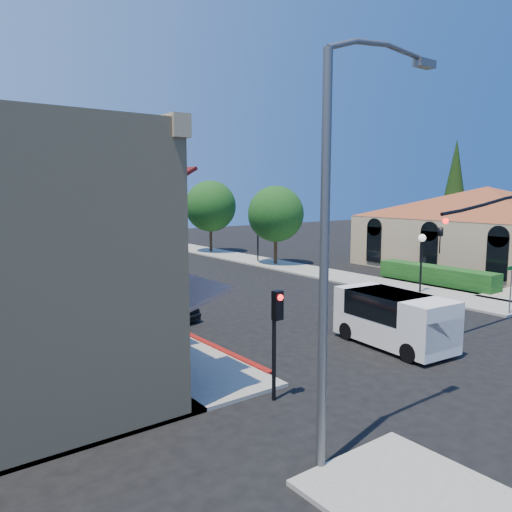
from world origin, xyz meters
TOP-DOWN VIEW (x-y plane):
  - ground at (0.00, 0.00)m, footprint 120.00×120.00m
  - sidewalk_left at (-8.75, 27.00)m, footprint 3.50×50.00m
  - sidewalk_right at (8.75, 27.00)m, footprint 3.50×50.00m
  - curb_red_strip at (-6.90, 8.00)m, footprint 0.25×10.00m
  - mission_building at (21.99, 11.50)m, footprint 30.12×30.12m
  - hedge at (11.70, 9.00)m, footprint 1.40×8.00m
  - conifer_far at (28.00, 18.00)m, footprint 3.20×3.20m
  - street_tree_a at (8.80, 22.00)m, footprint 4.56×4.56m
  - street_tree_b at (8.80, 32.00)m, footprint 4.94×4.94m
  - secondary_signal at (-8.00, 1.41)m, footprint 0.28×0.42m
  - cobra_streetlight at (-9.15, -2.00)m, footprint 3.60×0.25m
  - street_name_sign at (7.50, 2.20)m, footprint 0.80×0.06m
  - lamppost_left_near at (-8.50, 8.00)m, footprint 0.44×0.44m
  - lamppost_left_far at (-8.50, 22.00)m, footprint 0.44×0.44m
  - lamppost_right_near at (8.50, 8.00)m, footprint 0.44×0.44m
  - lamppost_right_far at (8.50, 24.00)m, footprint 0.44×0.44m
  - white_van at (-1.00, 2.56)m, footprint 2.50×4.97m
  - parked_car_a at (-6.20, 12.00)m, footprint 2.10×4.17m
  - parked_car_b at (-5.01, 18.26)m, footprint 1.45×3.50m
  - parked_car_c at (-4.80, 21.70)m, footprint 2.03×4.39m
  - parked_car_d at (-4.80, 32.00)m, footprint 2.13×4.50m

SIDE VIEW (x-z plane):
  - ground at x=0.00m, z-range 0.00..0.00m
  - curb_red_strip at x=-6.90m, z-range -0.03..0.03m
  - hedge at x=11.70m, z-range -0.55..0.55m
  - sidewalk_left at x=-8.75m, z-range 0.00..0.12m
  - sidewalk_right at x=8.75m, z-range 0.00..0.12m
  - parked_car_b at x=-5.01m, z-range 0.00..1.13m
  - parked_car_c at x=-4.80m, z-range 0.00..1.24m
  - parked_car_d at x=-4.80m, z-range 0.00..1.24m
  - parked_car_a at x=-6.20m, z-range 0.00..1.36m
  - white_van at x=-1.00m, z-range 0.17..2.30m
  - street_name_sign at x=7.50m, z-range 0.45..2.95m
  - secondary_signal at x=-8.00m, z-range 0.66..3.98m
  - lamppost_left_near at x=-8.50m, z-range 0.95..4.52m
  - lamppost_left_far at x=-8.50m, z-range 0.95..4.52m
  - lamppost_right_near at x=8.50m, z-range 0.95..4.52m
  - lamppost_right_far at x=8.50m, z-range 0.95..4.52m
  - mission_building at x=21.99m, z-range 0.55..6.95m
  - street_tree_a at x=8.80m, z-range 0.95..7.43m
  - street_tree_b at x=8.80m, z-range 1.03..8.05m
  - cobra_streetlight at x=-9.15m, z-range 0.61..9.92m
  - conifer_far at x=28.00m, z-range 0.86..11.86m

